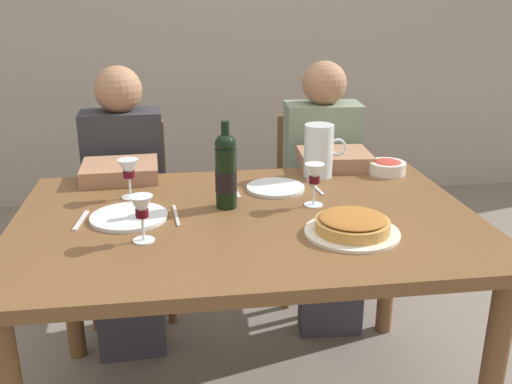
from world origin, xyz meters
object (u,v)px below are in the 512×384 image
wine_glass_centre (129,171)px  wine_glass_right_diner (142,209)px  dining_table (247,242)px  dinner_plate_left_setting (276,188)px  diner_left (125,198)px  diner_right (325,185)px  chair_left (129,205)px  salad_bowl (387,166)px  dinner_plate_right_setting (129,217)px  wine_glass_left_diner (314,176)px  wine_bottle (226,171)px  chair_right (315,193)px  water_pitcher (319,154)px  baked_tart (352,225)px

wine_glass_centre → wine_glass_right_diner: bearing=-80.6°
dining_table → dinner_plate_left_setting: (0.14, 0.25, 0.10)m
diner_left → diner_right: 0.89m
wine_glass_right_diner → diner_left: size_ratio=0.12×
wine_glass_right_diner → chair_left: (-0.13, 1.01, -0.36)m
salad_bowl → dinner_plate_right_setting: size_ratio=0.59×
wine_glass_left_diner → wine_glass_centre: size_ratio=1.05×
wine_bottle → chair_right: (0.51, 0.82, -0.39)m
water_pitcher → salad_bowl: 0.29m
salad_bowl → chair_left: 1.21m
salad_bowl → chair_right: (-0.16, 0.53, -0.29)m
wine_bottle → diner_right: size_ratio=0.25×
wine_glass_left_diner → wine_glass_right_diner: size_ratio=1.06×
diner_left → diner_right: bearing=-179.1°
dining_table → dinner_plate_left_setting: bearing=61.0°
dining_table → wine_glass_centre: wine_glass_centre is taller
wine_bottle → diner_left: diner_left is taller
wine_glass_left_diner → chair_right: size_ratio=0.17×
water_pitcher → baked_tart: 0.58m
dining_table → wine_glass_centre: 0.49m
water_pitcher → salad_bowl: water_pitcher is taller
dining_table → wine_glass_right_diner: bearing=-155.1°
wine_glass_left_diner → diner_left: 0.92m
wine_glass_centre → salad_bowl: bearing=8.3°
wine_bottle → dinner_plate_right_setting: (-0.32, -0.06, -0.12)m
dining_table → wine_glass_left_diner: bearing=15.4°
salad_bowl → diner_left: 1.10m
wine_bottle → baked_tart: size_ratio=1.03×
baked_tart → dinner_plate_right_setting: bearing=162.0°
chair_left → chair_right: (0.91, 0.05, 0.00)m
wine_glass_right_diner → chair_right: bearing=53.7°
salad_bowl → dinner_plate_left_setting: size_ratio=0.69×
wine_glass_left_diner → diner_left: diner_left is taller
diner_left → chair_right: 0.95m
dinner_plate_right_setting → wine_bottle: bearing=10.6°
dining_table → chair_left: chair_left is taller
diner_left → chair_left: bearing=-90.4°
water_pitcher → wine_glass_centre: 0.73m
dinner_plate_right_setting → baked_tart: bearing=-18.0°
baked_tart → wine_glass_left_diner: wine_glass_left_diner is taller
wine_glass_left_diner → wine_bottle: bearing=174.6°
wine_glass_left_diner → wine_glass_right_diner: bearing=-159.0°
wine_glass_right_diner → chair_right: (0.78, 1.06, -0.36)m
dinner_plate_left_setting → chair_left: chair_left is taller
dining_table → chair_left: 0.99m
wine_glass_centre → diner_left: (-0.06, 0.40, -0.24)m
dining_table → wine_bottle: (-0.06, 0.09, 0.22)m
water_pitcher → chair_right: (0.12, 0.53, -0.35)m
wine_glass_left_diner → wine_glass_centre: (-0.62, 0.16, -0.00)m
diner_left → wine_glass_right_diner: bearing=96.8°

